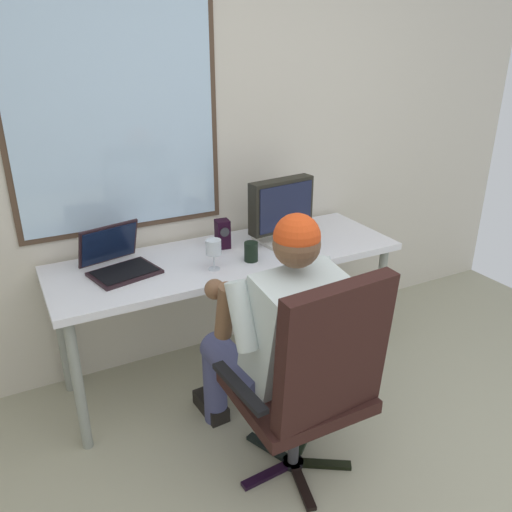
% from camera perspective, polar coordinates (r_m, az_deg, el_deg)
% --- Properties ---
extents(wall_rear, '(4.91, 0.08, 2.86)m').
position_cam_1_polar(wall_rear, '(2.93, -7.40, 15.05)').
color(wall_rear, beige).
rests_on(wall_rear, ground).
extents(desk, '(1.89, 0.63, 0.75)m').
position_cam_1_polar(desk, '(2.82, -3.06, -1.13)').
color(desk, gray).
rests_on(desk, ground).
extents(office_chair, '(0.64, 0.56, 1.04)m').
position_cam_1_polar(office_chair, '(2.16, 6.38, -13.09)').
color(office_chair, black).
rests_on(office_chair, ground).
extents(person_seated, '(0.55, 0.80, 1.22)m').
position_cam_1_polar(person_seated, '(2.30, 2.30, -8.43)').
color(person_seated, '#444771').
rests_on(person_seated, ground).
extents(crt_monitor, '(0.40, 0.24, 0.36)m').
position_cam_1_polar(crt_monitor, '(2.92, 2.82, 5.28)').
color(crt_monitor, beige).
rests_on(crt_monitor, desk).
extents(laptop, '(0.38, 0.37, 0.23)m').
position_cam_1_polar(laptop, '(2.67, -15.09, -0.35)').
color(laptop, black).
rests_on(laptop, desk).
extents(wine_glass, '(0.08, 0.08, 0.16)m').
position_cam_1_polar(wine_glass, '(2.58, -4.71, 0.81)').
color(wine_glass, silver).
rests_on(wine_glass, desk).
extents(desk_speaker, '(0.08, 0.09, 0.16)m').
position_cam_1_polar(desk_speaker, '(2.86, -3.71, 2.46)').
color(desk_speaker, black).
rests_on(desk_speaker, desk).
extents(coffee_mug, '(0.07, 0.07, 0.10)m').
position_cam_1_polar(coffee_mug, '(2.69, -0.55, 0.48)').
color(coffee_mug, black).
rests_on(coffee_mug, desk).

